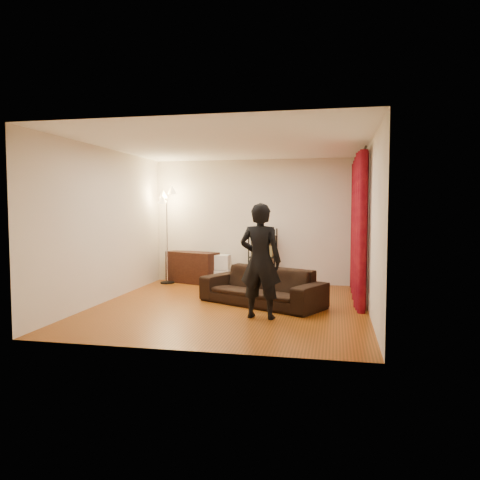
% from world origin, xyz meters
% --- Properties ---
extents(floor, '(5.00, 5.00, 0.00)m').
position_xyz_m(floor, '(0.00, 0.00, 0.00)').
color(floor, '#8A4113').
rests_on(floor, ground).
extents(ceiling, '(5.00, 5.00, 0.00)m').
position_xyz_m(ceiling, '(0.00, 0.00, 2.70)').
color(ceiling, white).
rests_on(ceiling, ground).
extents(wall_back, '(5.00, 0.00, 5.00)m').
position_xyz_m(wall_back, '(0.00, 2.50, 1.35)').
color(wall_back, beige).
rests_on(wall_back, ground).
extents(wall_front, '(5.00, 0.00, 5.00)m').
position_xyz_m(wall_front, '(0.00, -2.50, 1.35)').
color(wall_front, beige).
rests_on(wall_front, ground).
extents(wall_left, '(0.00, 5.00, 5.00)m').
position_xyz_m(wall_left, '(-2.25, 0.00, 1.35)').
color(wall_left, beige).
rests_on(wall_left, ground).
extents(wall_right, '(0.00, 5.00, 5.00)m').
position_xyz_m(wall_right, '(2.25, 0.00, 1.35)').
color(wall_right, beige).
rests_on(wall_right, ground).
extents(curtain_rod, '(0.04, 2.65, 0.04)m').
position_xyz_m(curtain_rod, '(2.15, 1.12, 2.58)').
color(curtain_rod, black).
rests_on(curtain_rod, wall_right).
extents(curtain, '(0.22, 2.65, 2.55)m').
position_xyz_m(curtain, '(2.13, 1.12, 1.28)').
color(curtain, maroon).
rests_on(curtain, ground).
extents(sofa, '(2.30, 1.72, 0.63)m').
position_xyz_m(sofa, '(0.49, 0.23, 0.31)').
color(sofa, black).
rests_on(sofa, ground).
extents(person, '(0.67, 0.48, 1.73)m').
position_xyz_m(person, '(0.62, -0.73, 0.87)').
color(person, black).
rests_on(person, ground).
extents(media_cabinet, '(1.25, 0.82, 0.68)m').
position_xyz_m(media_cabinet, '(-1.37, 2.23, 0.34)').
color(media_cabinet, black).
rests_on(media_cabinet, ground).
extents(storage_boxes, '(0.39, 0.32, 0.64)m').
position_xyz_m(storage_boxes, '(-0.70, 2.18, 0.32)').
color(storage_boxes, silver).
rests_on(storage_boxes, ground).
extents(wire_shelf, '(0.58, 0.43, 1.21)m').
position_xyz_m(wire_shelf, '(0.19, 2.28, 0.60)').
color(wire_shelf, black).
rests_on(wire_shelf, ground).
extents(floor_lamp, '(0.48, 0.48, 2.05)m').
position_xyz_m(floor_lamp, '(-1.89, 2.06, 1.03)').
color(floor_lamp, silver).
rests_on(floor_lamp, ground).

